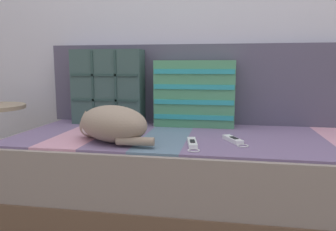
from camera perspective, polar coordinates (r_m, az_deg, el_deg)
name	(u,v)px	position (r m, az deg, el deg)	size (l,w,h in m)	color
ground_plane	(186,226)	(1.67, 3.22, -18.67)	(14.00, 14.00, 0.00)	#7A6651
couch	(190,176)	(1.69, 3.77, -10.41)	(1.79, 0.86, 0.43)	brown
sofa_backrest	(197,84)	(1.96, 5.07, 5.53)	(1.75, 0.14, 0.46)	#514C60
throw_pillow_quilted	(108,87)	(1.93, -10.37, 4.92)	(0.41, 0.14, 0.43)	#38514C
throw_pillow_striped	(195,94)	(1.82, 4.69, 3.83)	(0.44, 0.14, 0.36)	#4C9366
sleeping_cat	(111,124)	(1.47, -9.95, -1.51)	(0.41, 0.35, 0.16)	gray
game_remote_near	(192,143)	(1.40, 4.26, -4.87)	(0.08, 0.21, 0.02)	white
game_remote_far	(234,140)	(1.48, 11.35, -4.21)	(0.12, 0.19, 0.02)	white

